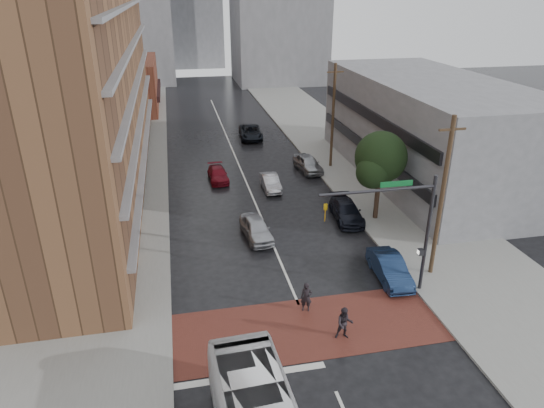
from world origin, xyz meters
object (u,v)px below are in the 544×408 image
pedestrian_a (306,297)px  pedestrian_b (345,323)px  car_travel_b (270,182)px  car_travel_c (218,174)px  suv_travel (251,132)px  car_travel_a (256,229)px  car_parked_far (308,163)px  car_parked_near (390,268)px  car_parked_mid (346,211)px

pedestrian_a → pedestrian_b: bearing=-48.9°
car_travel_b → car_travel_c: car_travel_b is taller
car_travel_b → suv_travel: (0.86, 15.89, 0.11)m
car_travel_a → car_travel_c: (-1.51, 11.75, -0.14)m
car_travel_a → car_parked_far: (7.25, 12.51, 0.04)m
suv_travel → car_parked_far: bearing=-69.7°
car_parked_near → car_travel_b: bearing=108.0°
suv_travel → pedestrian_b: bearing=-88.2°
pedestrian_b → suv_travel: pedestrian_b is taller
car_travel_b → car_travel_c: (-4.29, 3.05, -0.06)m
suv_travel → car_parked_mid: (3.60, -23.01, -0.06)m
pedestrian_b → car_travel_c: 23.57m
car_travel_b → car_travel_c: bearing=144.5°
car_parked_near → car_parked_mid: car_parked_near is taller
pedestrian_b → car_parked_near: (4.52, 4.64, -0.16)m
car_parked_far → car_travel_b: bearing=-146.2°
pedestrian_a → car_travel_a: (-1.21, 8.89, -0.12)m
car_travel_a → car_travel_b: bearing=66.2°
car_travel_a → car_travel_b: size_ratio=1.09×
car_travel_c → car_parked_mid: size_ratio=0.84×
car_parked_near → suv_travel: bearing=98.9°
pedestrian_a → suv_travel: (2.44, 33.48, -0.10)m
pedestrian_b → car_parked_mid: size_ratio=0.37×
pedestrian_b → suv_travel: (1.17, 36.07, -0.14)m
pedestrian_b → car_parked_mid: pedestrian_b is taller
car_travel_c → pedestrian_a: bearing=-84.7°
car_travel_b → car_parked_far: (4.46, 3.81, 0.12)m
pedestrian_a → car_parked_mid: bearing=75.1°
car_travel_b → car_parked_far: car_parked_far is taller
pedestrian_b → pedestrian_a: bearing=127.0°
pedestrian_a → car_travel_c: (-2.72, 20.64, -0.27)m
car_parked_mid → pedestrian_a: bearing=-115.4°
pedestrian_a → car_parked_mid: (6.04, 10.47, -0.16)m
car_parked_near → car_parked_mid: 8.43m
car_travel_a → suv_travel: 24.86m
pedestrian_a → pedestrian_b: 2.89m
car_travel_a → car_travel_b: 9.14m
car_parked_far → car_parked_mid: bearing=-96.7°
car_parked_mid → suv_travel: bearing=103.5°
pedestrian_b → car_travel_b: 20.18m
car_travel_c → suv_travel: 13.84m
suv_travel → car_parked_near: bearing=-80.2°
car_travel_b → car_parked_mid: 8.40m
pedestrian_a → car_parked_near: 6.13m
car_parked_mid → car_parked_far: car_parked_far is taller
car_parked_near → car_parked_mid: (0.26, 8.42, -0.04)m
suv_travel → pedestrian_a: bearing=-90.5°
car_travel_a → car_parked_mid: car_travel_a is taller
car_travel_c → car_travel_b: bearing=-37.6°
pedestrian_a → car_parked_near: bearing=34.6°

